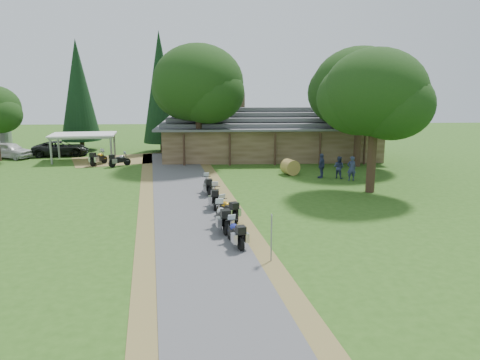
{
  "coord_description": "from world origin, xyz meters",
  "views": [
    {
      "loc": [
        0.96,
        -21.13,
        7.38
      ],
      "look_at": [
        2.25,
        5.84,
        1.6
      ],
      "focal_mm": 35.0,
      "sensor_mm": 36.0,
      "label": 1
    }
  ],
  "objects_px": {
    "motorcycle_row_d": "(215,196)",
    "lodge": "(270,132)",
    "motorcycle_carport_a": "(99,157)",
    "hay_bale": "(290,167)",
    "motorcycle_carport_b": "(120,159)",
    "car_white_sedan": "(10,148)",
    "carport": "(84,147)",
    "car_dark_suv": "(61,145)",
    "motorcycle_row_e": "(207,184)",
    "motorcycle_row_a": "(235,232)",
    "motorcycle_row_c": "(227,208)",
    "motorcycle_row_b": "(222,216)"
  },
  "relations": [
    {
      "from": "car_white_sedan",
      "to": "motorcycle_row_a",
      "type": "distance_m",
      "value": 32.77
    },
    {
      "from": "lodge",
      "to": "motorcycle_row_c",
      "type": "xyz_separation_m",
      "value": [
        -4.58,
        -20.94,
        -1.8
      ]
    },
    {
      "from": "carport",
      "to": "motorcycle_row_d",
      "type": "height_order",
      "value": "carport"
    },
    {
      "from": "motorcycle_row_e",
      "to": "motorcycle_row_b",
      "type": "bearing_deg",
      "value": 177.73
    },
    {
      "from": "motorcycle_row_a",
      "to": "motorcycle_row_c",
      "type": "bearing_deg",
      "value": -12.23
    },
    {
      "from": "motorcycle_row_a",
      "to": "motorcycle_carport_a",
      "type": "xyz_separation_m",
      "value": [
        -11.33,
        21.22,
        0.04
      ]
    },
    {
      "from": "lodge",
      "to": "motorcycle_row_c",
      "type": "bearing_deg",
      "value": -102.33
    },
    {
      "from": "motorcycle_carport_a",
      "to": "hay_bale",
      "type": "xyz_separation_m",
      "value": [
        16.31,
        -5.11,
        -0.07
      ]
    },
    {
      "from": "motorcycle_row_e",
      "to": "motorcycle_carport_a",
      "type": "relative_size",
      "value": 0.96
    },
    {
      "from": "motorcycle_carport_b",
      "to": "car_white_sedan",
      "type": "bearing_deg",
      "value": 117.62
    },
    {
      "from": "car_dark_suv",
      "to": "motorcycle_row_d",
      "type": "bearing_deg",
      "value": -151.93
    },
    {
      "from": "carport",
      "to": "motorcycle_row_c",
      "type": "xyz_separation_m",
      "value": [
        12.96,
        -19.77,
        -0.61
      ]
    },
    {
      "from": "motorcycle_row_b",
      "to": "motorcycle_carport_a",
      "type": "distance_m",
      "value": 21.8
    },
    {
      "from": "motorcycle_row_b",
      "to": "hay_bale",
      "type": "height_order",
      "value": "motorcycle_row_b"
    },
    {
      "from": "carport",
      "to": "motorcycle_carport_b",
      "type": "bearing_deg",
      "value": -47.15
    },
    {
      "from": "car_dark_suv",
      "to": "motorcycle_row_d",
      "type": "xyz_separation_m",
      "value": [
        15.4,
        -20.0,
        -0.41
      ]
    },
    {
      "from": "lodge",
      "to": "motorcycle_carport_b",
      "type": "bearing_deg",
      "value": -161.79
    },
    {
      "from": "motorcycle_row_e",
      "to": "lodge",
      "type": "bearing_deg",
      "value": -29.87
    },
    {
      "from": "carport",
      "to": "motorcycle_row_d",
      "type": "bearing_deg",
      "value": -61.3
    },
    {
      "from": "motorcycle_row_a",
      "to": "motorcycle_row_e",
      "type": "bearing_deg",
      "value": -8.04
    },
    {
      "from": "car_white_sedan",
      "to": "motorcycle_row_a",
      "type": "height_order",
      "value": "car_white_sedan"
    },
    {
      "from": "motorcycle_carport_b",
      "to": "hay_bale",
      "type": "distance_m",
      "value": 14.96
    },
    {
      "from": "motorcycle_row_a",
      "to": "motorcycle_row_b",
      "type": "height_order",
      "value": "motorcycle_row_b"
    },
    {
      "from": "car_white_sedan",
      "to": "motorcycle_row_c",
      "type": "xyz_separation_m",
      "value": [
        20.49,
        -21.36,
        -0.32
      ]
    },
    {
      "from": "motorcycle_carport_a",
      "to": "motorcycle_carport_b",
      "type": "bearing_deg",
      "value": -87.91
    },
    {
      "from": "hay_bale",
      "to": "motorcycle_carport_b",
      "type": "bearing_deg",
      "value": 163.16
    },
    {
      "from": "car_dark_suv",
      "to": "motorcycle_row_c",
      "type": "bearing_deg",
      "value": -154.19
    },
    {
      "from": "carport",
      "to": "motorcycle_carport_b",
      "type": "height_order",
      "value": "carport"
    },
    {
      "from": "motorcycle_row_d",
      "to": "motorcycle_carport_a",
      "type": "relative_size",
      "value": 1.02
    },
    {
      "from": "motorcycle_row_e",
      "to": "hay_bale",
      "type": "xyz_separation_m",
      "value": [
        6.45,
        6.16,
        -0.04
      ]
    },
    {
      "from": "motorcycle_row_c",
      "to": "motorcycle_carport_a",
      "type": "xyz_separation_m",
      "value": [
        -11.03,
        17.24,
        0.03
      ]
    },
    {
      "from": "lodge",
      "to": "hay_bale",
      "type": "bearing_deg",
      "value": -85.49
    },
    {
      "from": "motorcycle_row_a",
      "to": "motorcycle_row_e",
      "type": "relative_size",
      "value": 0.99
    },
    {
      "from": "motorcycle_carport_a",
      "to": "hay_bale",
      "type": "relative_size",
      "value": 1.63
    },
    {
      "from": "car_white_sedan",
      "to": "motorcycle_row_c",
      "type": "height_order",
      "value": "car_white_sedan"
    },
    {
      "from": "motorcycle_row_a",
      "to": "motorcycle_row_d",
      "type": "relative_size",
      "value": 0.92
    },
    {
      "from": "carport",
      "to": "car_dark_suv",
      "type": "height_order",
      "value": "carport"
    },
    {
      "from": "lodge",
      "to": "motorcycle_row_c",
      "type": "distance_m",
      "value": 21.51
    },
    {
      "from": "motorcycle_carport_a",
      "to": "hay_bale",
      "type": "bearing_deg",
      "value": -83.89
    },
    {
      "from": "motorcycle_row_b",
      "to": "motorcycle_row_e",
      "type": "height_order",
      "value": "motorcycle_row_b"
    },
    {
      "from": "motorcycle_row_e",
      "to": "hay_bale",
      "type": "relative_size",
      "value": 1.56
    },
    {
      "from": "lodge",
      "to": "carport",
      "type": "height_order",
      "value": "lodge"
    },
    {
      "from": "lodge",
      "to": "car_white_sedan",
      "type": "height_order",
      "value": "lodge"
    },
    {
      "from": "motorcycle_row_e",
      "to": "car_white_sedan",
      "type": "bearing_deg",
      "value": 42.6
    },
    {
      "from": "motorcycle_carport_b",
      "to": "motorcycle_carport_a",
      "type": "bearing_deg",
      "value": 119.36
    },
    {
      "from": "motorcycle_row_d",
      "to": "lodge",
      "type": "bearing_deg",
      "value": -16.37
    },
    {
      "from": "motorcycle_row_b",
      "to": "motorcycle_row_d",
      "type": "relative_size",
      "value": 1.04
    },
    {
      "from": "motorcycle_row_a",
      "to": "hay_bale",
      "type": "relative_size",
      "value": 1.54
    },
    {
      "from": "carport",
      "to": "motorcycle_row_e",
      "type": "bearing_deg",
      "value": -56.5
    },
    {
      "from": "car_white_sedan",
      "to": "motorcycle_row_e",
      "type": "relative_size",
      "value": 3.06
    }
  ]
}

